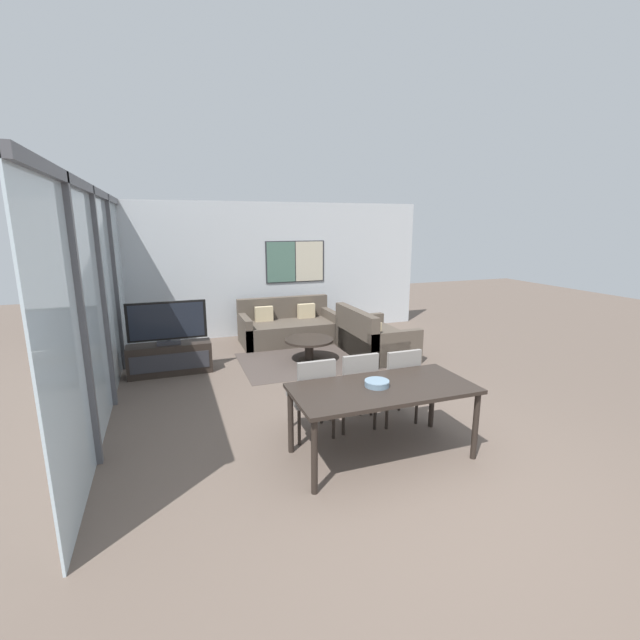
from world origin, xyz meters
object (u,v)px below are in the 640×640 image
object	(u,v)px
fruit_bowl	(377,383)
tv_console	(170,359)
television	(167,323)
dining_table	(383,393)
dining_chair_left	(313,393)
dining_chair_centre	(356,386)
sofa_main	(288,328)
dining_chair_right	(398,381)
coffee_table	(309,344)
sofa_side	(372,340)

from	to	relation	value
fruit_bowl	tv_console	bearing A→B (deg)	120.43
television	dining_table	bearing A→B (deg)	-59.17
dining_chair_left	dining_chair_centre	size ratio (longest dim) A/B	1.00
sofa_main	television	bearing A→B (deg)	-151.24
dining_chair_centre	television	bearing A→B (deg)	126.51
television	dining_chair_right	bearing A→B (deg)	-47.24
television	dining_table	world-z (taller)	television
dining_chair_left	dining_chair_right	bearing A→B (deg)	0.04
tv_console	dining_chair_right	distance (m)	3.75
dining_chair_centre	dining_chair_right	bearing A→B (deg)	-3.85
dining_table	dining_chair_right	world-z (taller)	dining_chair_right
tv_console	coffee_table	bearing A→B (deg)	-3.51
dining_chair_right	fruit_bowl	xyz separation A→B (m)	(-0.59, -0.58, 0.27)
tv_console	dining_chair_centre	world-z (taller)	dining_chair_centre
fruit_bowl	coffee_table	bearing A→B (deg)	83.95
coffee_table	dining_table	xyz separation A→B (m)	(-0.29, -3.22, 0.38)
dining_chair_left	dining_chair_centre	xyz separation A→B (m)	(0.53, 0.04, 0.00)
sofa_side	dining_chair_right	bearing A→B (deg)	159.70
dining_chair_left	dining_chair_right	xyz separation A→B (m)	(1.07, 0.00, 0.00)
television	dining_chair_left	world-z (taller)	television
television	coffee_table	xyz separation A→B (m)	(2.29, -0.14, -0.53)
dining_chair_centre	dining_chair_right	size ratio (longest dim) A/B	1.00
television	dining_chair_left	size ratio (longest dim) A/B	1.28
sofa_main	sofa_side	size ratio (longest dim) A/B	1.23
dining_chair_right	fruit_bowl	bearing A→B (deg)	-135.18
dining_chair_right	dining_chair_left	bearing A→B (deg)	-179.96
sofa_side	coffee_table	world-z (taller)	sofa_side
fruit_bowl	dining_chair_left	bearing A→B (deg)	129.65
sofa_side	coffee_table	size ratio (longest dim) A/B	1.84
tv_console	dining_chair_centre	xyz separation A→B (m)	(2.01, -2.71, 0.28)
dining_chair_centre	fruit_bowl	bearing A→B (deg)	-94.81
sofa_main	coffee_table	size ratio (longest dim) A/B	2.26
sofa_main	fruit_bowl	distance (m)	4.63
sofa_main	dining_chair_centre	xyz separation A→B (m)	(-0.29, -3.97, 0.25)
television	dining_chair_right	distance (m)	3.76
television	dining_chair_centre	distance (m)	3.39
coffee_table	dining_chair_centre	xyz separation A→B (m)	(-0.29, -2.57, 0.22)
fruit_bowl	sofa_side	bearing A→B (deg)	64.02
sofa_main	coffee_table	distance (m)	1.40
television	dining_chair_right	xyz separation A→B (m)	(2.54, -2.75, -0.31)
sofa_main	fruit_bowl	bearing A→B (deg)	-94.21
tv_console	sofa_main	size ratio (longest dim) A/B	0.67
sofa_side	television	bearing A→B (deg)	87.18
sofa_side	coffee_table	distance (m)	1.20
sofa_main	dining_chair_right	bearing A→B (deg)	-86.46
dining_table	television	bearing A→B (deg)	120.83
fruit_bowl	sofa_main	bearing A→B (deg)	85.79
fruit_bowl	dining_table	bearing A→B (deg)	-32.89
dining_chair_right	fruit_bowl	size ratio (longest dim) A/B	3.71
tv_console	dining_chair_left	world-z (taller)	dining_chair_left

